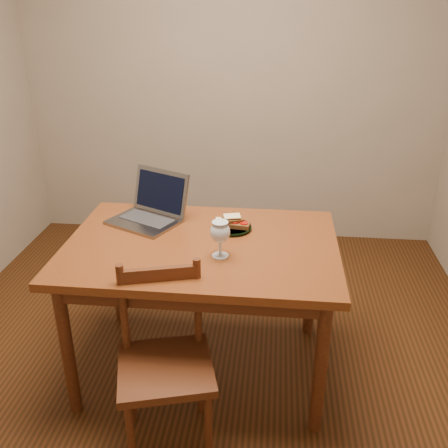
# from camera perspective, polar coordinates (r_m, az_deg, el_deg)

# --- Properties ---
(floor) EXTENTS (3.20, 3.20, 0.02)m
(floor) POSITION_cam_1_polar(r_m,az_deg,el_deg) (2.88, -2.14, -14.73)
(floor) COLOR black
(floor) RESTS_ON ground
(back_wall) EXTENTS (3.20, 0.02, 2.60)m
(back_wall) POSITION_cam_1_polar(r_m,az_deg,el_deg) (3.86, 1.06, 16.91)
(back_wall) COLOR gray
(back_wall) RESTS_ON floor
(front_wall) EXTENTS (3.20, 0.02, 2.60)m
(front_wall) POSITION_cam_1_polar(r_m,az_deg,el_deg) (0.86, -19.41, -14.00)
(front_wall) COLOR gray
(front_wall) RESTS_ON floor
(table) EXTENTS (1.30, 0.90, 0.74)m
(table) POSITION_cam_1_polar(r_m,az_deg,el_deg) (2.43, -2.57, -3.97)
(table) COLOR #461E0B
(table) RESTS_ON floor
(chair) EXTENTS (0.48, 0.46, 0.42)m
(chair) POSITION_cam_1_polar(r_m,az_deg,el_deg) (2.17, -6.81, -14.64)
(chair) COLOR #3B190C
(chair) RESTS_ON floor
(plate) EXTENTS (0.20, 0.20, 0.02)m
(plate) POSITION_cam_1_polar(r_m,az_deg,el_deg) (2.53, 0.91, -0.41)
(plate) COLOR black
(plate) RESTS_ON table
(sandwich_cheese) EXTENTS (0.11, 0.06, 0.03)m
(sandwich_cheese) POSITION_cam_1_polar(r_m,az_deg,el_deg) (2.53, 0.19, 0.23)
(sandwich_cheese) COLOR #381E0C
(sandwich_cheese) RESTS_ON plate
(sandwich_tomato) EXTENTS (0.11, 0.07, 0.03)m
(sandwich_tomato) POSITION_cam_1_polar(r_m,az_deg,el_deg) (2.50, 1.77, -0.04)
(sandwich_tomato) COLOR #381E0C
(sandwich_tomato) RESTS_ON plate
(sandwich_top) EXTENTS (0.11, 0.09, 0.03)m
(sandwich_top) POSITION_cam_1_polar(r_m,az_deg,el_deg) (2.51, 0.93, 0.59)
(sandwich_top) COLOR #381E0C
(sandwich_top) RESTS_ON plate
(milk_glass) EXTENTS (0.09, 0.09, 0.17)m
(milk_glass) POSITION_cam_1_polar(r_m,az_deg,el_deg) (2.23, -0.44, -1.74)
(milk_glass) COLOR white
(milk_glass) RESTS_ON table
(laptop) EXTENTS (0.44, 0.43, 0.25)m
(laptop) POSITION_cam_1_polar(r_m,az_deg,el_deg) (2.65, -8.29, 1.89)
(laptop) COLOR slate
(laptop) RESTS_ON table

